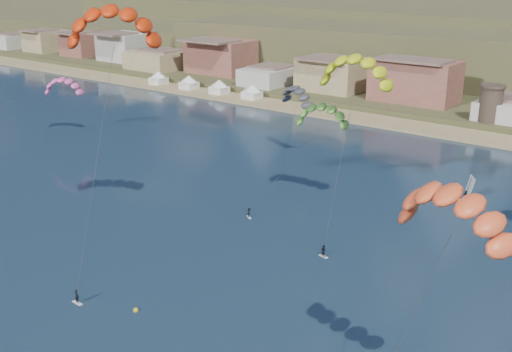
% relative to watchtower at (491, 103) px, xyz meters
% --- Properties ---
extents(beach, '(2200.00, 12.00, 0.90)m').
position_rel_watchtower_xyz_m(beach, '(-5.00, -8.00, -6.12)').
color(beach, tan).
rests_on(beach, ground).
extents(town, '(400.00, 24.00, 12.00)m').
position_rel_watchtower_xyz_m(town, '(-45.00, 8.00, 1.63)').
color(town, beige).
rests_on(town, ground).
extents(watchtower, '(5.82, 5.82, 8.60)m').
position_rel_watchtower_xyz_m(watchtower, '(0.00, 0.00, 0.00)').
color(watchtower, '#47382D').
rests_on(watchtower, ground).
extents(beach_tents, '(43.40, 6.40, 5.00)m').
position_rel_watchtower_xyz_m(beach_tents, '(-81.25, -8.00, -2.66)').
color(beach_tents, white).
rests_on(beach_tents, ground).
extents(kitesurfer_red, '(13.97, 19.95, 34.46)m').
position_rel_watchtower_xyz_m(kitesurfer_red, '(-18.63, -93.05, 23.97)').
color(kitesurfer_red, silver).
rests_on(kitesurfer_red, ground).
extents(kitesurfer_yellow, '(11.50, 15.32, 26.89)m').
position_rel_watchtower_xyz_m(kitesurfer_yellow, '(1.37, -67.70, 17.00)').
color(kitesurfer_yellow, silver).
rests_on(kitesurfer_yellow, ground).
extents(kitesurfer_orange, '(10.54, 11.53, 22.98)m').
position_rel_watchtower_xyz_m(kitesurfer_orange, '(28.55, -101.92, 13.94)').
color(kitesurfer_orange, silver).
rests_on(kitesurfer_orange, ground).
extents(kitesurfer_green, '(11.24, 14.03, 19.09)m').
position_rel_watchtower_xyz_m(kitesurfer_green, '(-5.80, -64.50, 8.94)').
color(kitesurfer_green, silver).
rests_on(kitesurfer_green, ground).
extents(distant_kite_pink, '(9.44, 7.80, 15.15)m').
position_rel_watchtower_xyz_m(distant_kite_pink, '(-73.60, -62.03, 5.43)').
color(distant_kite_pink, '#262626').
rests_on(distant_kite_pink, ground).
extents(distant_kite_dark, '(9.58, 7.32, 16.07)m').
position_rel_watchtower_xyz_m(distant_kite_dark, '(-24.24, -43.64, 6.48)').
color(distant_kite_dark, '#262626').
rests_on(distant_kite_dark, ground).
extents(windsurfer, '(2.44, 2.65, 4.33)m').
position_rel_watchtower_xyz_m(windsurfer, '(12.29, -48.20, -5.00)').
color(windsurfer, silver).
rests_on(windsurfer, ground).
extents(buoy, '(0.60, 0.60, 0.60)m').
position_rel_watchtower_xyz_m(buoy, '(-5.08, -104.07, -6.27)').
color(buoy, gold).
rests_on(buoy, ground).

